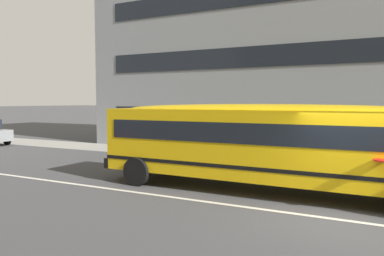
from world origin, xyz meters
The scene contains 5 objects.
ground_plane centered at (0.00, 0.00, 0.00)m, with size 400.00×400.00×0.00m, color #424244.
sidewalk_far centered at (0.00, 8.36, 0.01)m, with size 120.00×3.00×0.01m, color gray.
lane_centreline centered at (0.00, 0.00, 0.00)m, with size 110.00×0.16×0.01m, color silver.
school_bus centered at (-2.32, 1.93, 1.61)m, with size 12.12×2.91×2.71m.
apartment_block_far_left centered at (-5.70, 15.37, 8.25)m, with size 21.11×11.06×16.50m.
Camera 1 is at (0.84, -9.36, 2.78)m, focal length 35.44 mm.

